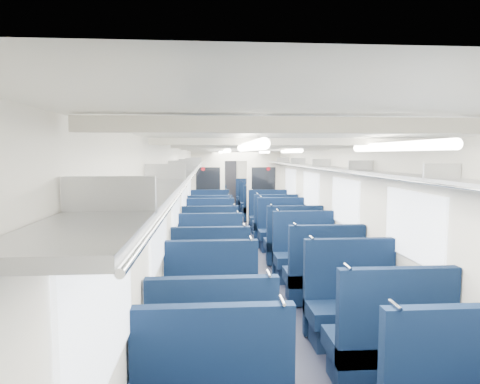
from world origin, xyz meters
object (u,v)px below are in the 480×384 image
object	(u,v)px
seat_14	(210,235)
seat_16	(210,227)
seat_21	(260,209)
seat_15	(282,233)
seat_9	(323,278)
seat_10	(211,262)
seat_24	(210,202)
seat_23	(255,205)
seat_18	(210,219)
seat_26	(209,198)
seat_8	(211,281)
seat_20	(210,210)
seat_17	(275,226)
seat_11	(305,258)
end_door	(228,182)
seat_6	(212,313)
seat_27	(249,198)
bulkhead	(236,185)
seat_19	(269,219)
seat_25	(252,202)
seat_5	(389,348)
seat_4	(213,363)
seat_7	(353,310)
seat_12	(210,246)
seat_22	(210,206)
seat_13	(293,245)

from	to	relation	value
seat_14	seat_16	xyz separation A→B (m)	(0.00, 1.00, 0.00)
seat_21	seat_15	bearing A→B (deg)	-90.00
seat_9	seat_10	size ratio (longest dim) A/B	1.00
seat_24	seat_23	bearing A→B (deg)	-33.34
seat_18	seat_26	size ratio (longest dim) A/B	1.00
seat_8	seat_20	size ratio (longest dim) A/B	1.00
seat_16	seat_17	size ratio (longest dim) A/B	1.00
seat_20	seat_24	bearing A→B (deg)	90.00
seat_11	seat_16	distance (m)	3.68
end_door	seat_24	world-z (taller)	end_door
seat_6	seat_27	xyz separation A→B (m)	(1.66, 12.51, 0.00)
seat_16	seat_17	bearing A→B (deg)	3.25
seat_21	seat_26	world-z (taller)	same
seat_8	bulkhead	bearing A→B (deg)	83.44
seat_17	seat_20	xyz separation A→B (m)	(-1.66, 3.26, 0.00)
seat_15	seat_19	distance (m)	2.15
seat_6	seat_21	xyz separation A→B (m)	(1.66, 8.98, 0.00)
seat_25	seat_9	bearing A→B (deg)	-90.00
seat_10	seat_5	bearing A→B (deg)	-63.06
seat_10	seat_16	bearing A→B (deg)	90.00
seat_4	seat_6	xyz separation A→B (m)	(0.00, 1.17, 0.00)
seat_18	seat_27	bearing A→B (deg)	73.08
seat_11	seat_15	distance (m)	2.33
seat_17	seat_19	distance (m)	1.10
seat_11	bulkhead	bearing A→B (deg)	97.88
seat_6	seat_7	bearing A→B (deg)	-0.65
seat_10	seat_18	world-z (taller)	same
seat_5	seat_15	size ratio (longest dim) A/B	1.00
seat_17	seat_18	size ratio (longest dim) A/B	1.00
seat_9	seat_20	world-z (taller)	same
seat_11	seat_16	bearing A→B (deg)	116.82
seat_12	seat_26	size ratio (longest dim) A/B	1.00
seat_6	seat_12	distance (m)	3.58
seat_9	seat_17	size ratio (longest dim) A/B	1.00
seat_7	seat_20	world-z (taller)	same
seat_17	seat_18	xyz separation A→B (m)	(-1.66, 1.24, 0.00)
bulkhead	seat_15	bearing A→B (deg)	-77.25
seat_15	seat_6	bearing A→B (deg)	-109.19
seat_22	seat_21	bearing A→B (deg)	-35.61
seat_8	seat_13	world-z (taller)	same
seat_15	seat_21	size ratio (longest dim) A/B	1.00
seat_10	seat_20	bearing A→B (deg)	90.00
seat_14	seat_19	world-z (taller)	same
seat_14	seat_19	size ratio (longest dim) A/B	1.00
seat_21	seat_22	distance (m)	2.04
seat_7	seat_17	xyz separation A→B (m)	(0.00, 5.83, 0.00)
seat_8	seat_24	distance (m)	10.17
seat_13	seat_21	distance (m)	5.48
seat_13	seat_9	bearing A→B (deg)	-90.00
seat_13	seat_10	bearing A→B (deg)	-143.23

